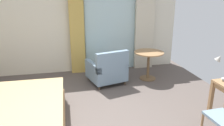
% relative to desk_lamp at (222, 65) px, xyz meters
% --- Properties ---
extents(wall_back, '(5.65, 0.12, 2.65)m').
position_rel_desk_lamp_xyz_m(wall_back, '(-2.20, 3.02, 0.34)').
color(wall_back, silver).
rests_on(wall_back, ground).
extents(balcony_glass_door, '(1.44, 0.02, 2.33)m').
position_rel_desk_lamp_xyz_m(balcony_glass_door, '(-1.26, 2.94, 0.19)').
color(balcony_glass_door, silver).
rests_on(balcony_glass_door, ground).
extents(curtain_panel_left, '(0.38, 0.10, 2.50)m').
position_rel_desk_lamp_xyz_m(curtain_panel_left, '(-2.20, 2.84, 0.27)').
color(curtain_panel_left, tan).
rests_on(curtain_panel_left, ground).
extents(curtain_panel_right, '(0.54, 0.10, 2.50)m').
position_rel_desk_lamp_xyz_m(curtain_panel_right, '(-0.32, 2.84, 0.27)').
color(curtain_panel_right, beige).
rests_on(curtain_panel_right, ground).
extents(desk_lamp, '(0.27, 0.27, 0.43)m').
position_rel_desk_lamp_xyz_m(desk_lamp, '(0.00, 0.00, 0.00)').
color(desk_lamp, '#B7B2A8').
rests_on(desk_lamp, writing_desk).
extents(armchair_by_window, '(0.97, 0.97, 0.86)m').
position_rel_desk_lamp_xyz_m(armchair_by_window, '(-1.58, 1.91, -0.65)').
color(armchair_by_window, gray).
rests_on(armchair_by_window, ground).
extents(round_cafe_table, '(0.74, 0.74, 0.71)m').
position_rel_desk_lamp_xyz_m(round_cafe_table, '(-0.51, 1.96, -0.45)').
color(round_cafe_table, '#9E754C').
rests_on(round_cafe_table, ground).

